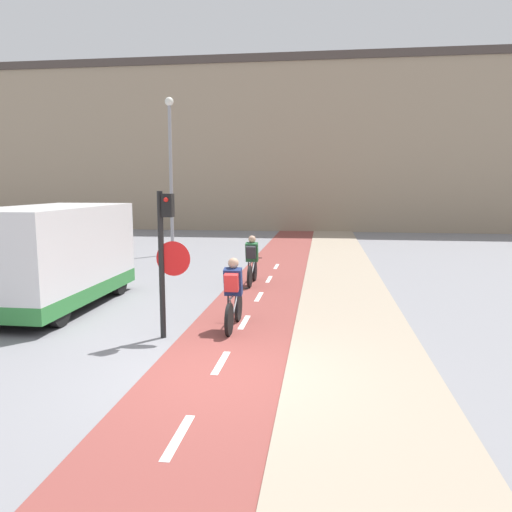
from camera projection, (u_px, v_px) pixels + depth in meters
ground_plane at (215, 375)px, 7.85m from camera, size 120.00×120.00×0.00m
bike_lane at (215, 374)px, 7.86m from camera, size 2.19×60.00×0.02m
sidewalk_strip at (363, 381)px, 7.55m from camera, size 2.40×60.00×0.05m
building_row_background at (300, 147)px, 33.68m from camera, size 60.00×5.20×11.02m
traffic_light_pole at (166, 248)px, 9.53m from camera, size 0.67×0.26×2.86m
street_lamp_far at (171, 159)px, 20.85m from camera, size 0.36×0.36×6.55m
cyclist_near at (233, 295)px, 10.27m from camera, size 0.46×1.75×1.49m
cyclist_far at (252, 261)px, 14.84m from camera, size 0.46×1.71×1.48m
van at (53, 258)px, 12.03m from camera, size 2.19×4.85×2.46m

